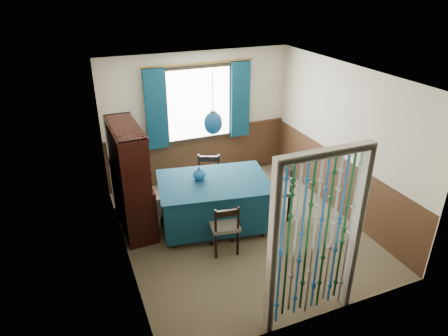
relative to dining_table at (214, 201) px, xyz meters
name	(u,v)px	position (x,y,z in m)	size (l,w,h in m)	color
floor	(241,229)	(0.36, -0.26, -0.47)	(4.00, 4.00, 0.00)	brown
ceiling	(244,75)	(0.36, -0.26, 2.03)	(4.00, 4.00, 0.00)	silver
wall_back	(198,118)	(0.36, 1.74, 0.78)	(3.60, 3.60, 0.00)	beige
wall_front	(321,232)	(0.36, -2.26, 0.78)	(3.60, 3.60, 0.00)	beige
wall_left	(119,181)	(-1.44, -0.26, 0.78)	(4.00, 4.00, 0.00)	beige
wall_right	(342,142)	(2.16, -0.26, 0.78)	(4.00, 4.00, 0.00)	beige
wainscot_back	(200,155)	(0.36, 1.72, 0.03)	(3.60, 3.60, 0.00)	#402818
wainscot_front	(313,285)	(0.36, -2.25, 0.03)	(3.60, 3.60, 0.00)	#402818
wainscot_left	(126,227)	(-1.43, -0.26, 0.03)	(4.00, 4.00, 0.00)	#402818
wainscot_right	(336,182)	(2.14, -0.26, 0.03)	(4.00, 4.00, 0.00)	#402818
window	(199,104)	(0.36, 1.69, 1.08)	(1.32, 0.12, 1.42)	black
doorway	(316,244)	(0.36, -2.20, 0.58)	(1.16, 0.12, 2.18)	silver
dining_table	(214,201)	(0.00, 0.00, 0.00)	(1.89, 1.46, 0.83)	#0D3246
chair_near	(225,226)	(-0.10, -0.68, -0.04)	(0.46, 0.44, 0.82)	black
chair_far	(209,179)	(0.18, 0.74, -0.01)	(0.56, 0.55, 0.87)	black
chair_left	(153,210)	(-0.96, 0.14, -0.03)	(0.44, 0.45, 0.82)	black
chair_right	(276,190)	(1.05, -0.13, 0.03)	(0.50, 0.52, 0.95)	black
sideboard	(132,193)	(-1.20, 0.53, 0.12)	(0.49, 1.32, 1.72)	black
pendant_lamp	(213,123)	(0.00, 0.00, 1.30)	(0.27, 0.27, 0.89)	olive
vase_table	(199,173)	(-0.18, 0.15, 0.45)	(0.19, 0.19, 0.19)	navy
bowl_shelf	(135,165)	(-1.14, 0.25, 0.72)	(0.19, 0.19, 0.05)	beige
vase_sideboard	(129,163)	(-1.14, 0.89, 0.48)	(0.18, 0.18, 0.19)	beige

